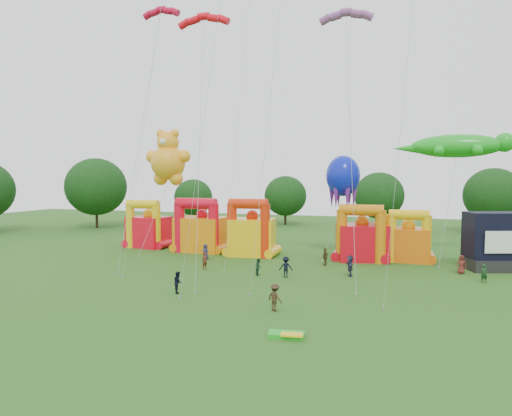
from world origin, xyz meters
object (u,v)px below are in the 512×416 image
(gecko_kite, at_px, (451,186))
(spectator_0, at_px, (206,252))
(teddy_bear_kite, at_px, (162,183))
(octopus_kite, at_px, (339,199))
(bouncy_castle_2, at_px, (252,234))
(spectator_4, at_px, (325,257))
(bouncy_castle_0, at_px, (148,229))

(gecko_kite, distance_m, spectator_0, 26.97)
(teddy_bear_kite, height_order, spectator_0, teddy_bear_kite)
(gecko_kite, xyz_separation_m, octopus_kite, (-11.46, -2.28, -1.45))
(bouncy_castle_2, height_order, spectator_0, bouncy_castle_2)
(teddy_bear_kite, relative_size, octopus_kite, 1.28)
(bouncy_castle_2, bearing_deg, spectator_0, -134.87)
(teddy_bear_kite, xyz_separation_m, spectator_0, (6.58, -2.73, -7.31))
(bouncy_castle_2, xyz_separation_m, teddy_bear_kite, (-10.50, -1.21, 5.69))
(spectator_4, bearing_deg, bouncy_castle_2, -93.56)
(teddy_bear_kite, relative_size, spectator_0, 8.58)
(spectator_4, bearing_deg, bouncy_castle_0, -85.74)
(teddy_bear_kite, bearing_deg, octopus_kite, 7.27)
(bouncy_castle_2, xyz_separation_m, spectator_0, (-3.92, -3.94, -1.62))
(bouncy_castle_0, distance_m, gecko_kite, 35.86)
(bouncy_castle_0, xyz_separation_m, bouncy_castle_2, (14.38, -1.94, 0.17))
(gecko_kite, distance_m, octopus_kite, 11.78)
(bouncy_castle_0, height_order, octopus_kite, octopus_kite)
(gecko_kite, bearing_deg, teddy_bear_kite, -171.27)
(bouncy_castle_2, distance_m, spectator_4, 9.57)
(teddy_bear_kite, xyz_separation_m, octopus_kite, (20.04, 2.56, -1.74))
(bouncy_castle_0, relative_size, teddy_bear_kite, 0.42)
(spectator_0, bearing_deg, spectator_4, 22.83)
(bouncy_castle_0, relative_size, gecko_kite, 0.44)
(bouncy_castle_2, bearing_deg, octopus_kite, 8.04)
(gecko_kite, bearing_deg, spectator_4, -150.27)
(bouncy_castle_0, xyz_separation_m, teddy_bear_kite, (3.88, -3.14, 5.85))
(bouncy_castle_2, height_order, teddy_bear_kite, teddy_bear_kite)
(bouncy_castle_0, bearing_deg, spectator_0, -29.32)
(gecko_kite, height_order, spectator_0, gecko_kite)
(teddy_bear_kite, distance_m, spectator_0, 10.21)
(bouncy_castle_0, relative_size, bouncy_castle_2, 0.93)
(spectator_0, bearing_deg, octopus_kite, 41.49)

